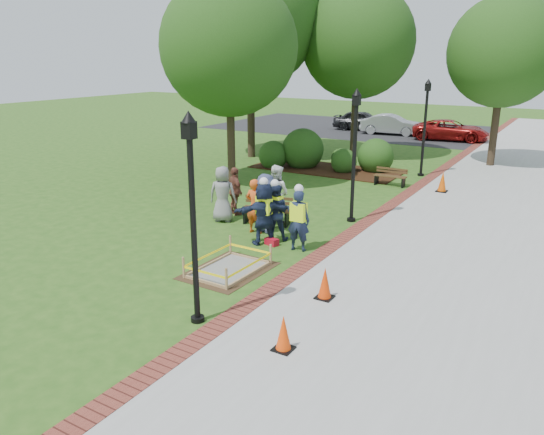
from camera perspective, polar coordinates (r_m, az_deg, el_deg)
The scene contains 35 objects.
ground at distance 14.02m, azimuth -4.30°, elevation -4.84°, with size 100.00×100.00×0.00m, color #285116.
sidewalk at distance 21.38m, azimuth 23.13°, elevation 1.56°, with size 6.00×60.00×0.02m, color #9E9E99.
brick_edging at distance 22.01m, azimuth 14.79°, elevation 2.81°, with size 0.50×60.00×0.03m, color maroon.
mulch_bed at distance 25.47m, azimuth 5.82°, elevation 5.19°, with size 7.00×3.00×0.05m, color #381E0F.
parking_lot at distance 38.68m, azimuth 19.66°, elevation 8.33°, with size 36.00×12.00×0.01m, color black.
wet_concrete_pad at distance 13.41m, azimuth -4.69°, elevation -4.82°, with size 1.75×2.34×0.55m.
bench_near at distance 17.06m, azimuth -0.55°, elevation 0.21°, with size 1.67×0.91×0.86m.
bench_far at distance 22.68m, azimuth 12.57°, elevation 3.94°, with size 1.34×0.48×0.72m.
cone_front at distance 9.91m, azimuth 1.24°, elevation -12.39°, with size 0.36×0.36×0.71m.
cone_back at distance 11.90m, azimuth 5.71°, elevation -7.12°, with size 0.38×0.38×0.75m.
cone_far at distance 22.09m, azimuth 17.86°, elevation 3.63°, with size 0.42×0.42×0.83m.
toolbox at distance 15.20m, azimuth -0.03°, elevation -2.62°, with size 0.39×0.22×0.20m, color #B80E21.
lamp_near at distance 10.25m, azimuth -8.55°, elevation 1.38°, with size 0.28×0.28×4.26m.
lamp_mid at distance 17.04m, azimuth 8.87°, elevation 7.61°, with size 0.28×0.28×4.26m.
lamp_far at distance 24.56m, azimuth 16.15°, elevation 10.00°, with size 0.28×0.28×4.26m.
tree_left at distance 21.86m, azimuth -4.65°, elevation 17.81°, with size 5.43×5.43×8.25m.
tree_back at distance 28.42m, azimuth 9.24°, elevation 18.17°, with size 5.70×5.70×8.74m.
tree_right at distance 27.99m, azimuth 23.67°, elevation 15.99°, with size 5.14×5.14×7.95m.
tree_far at distance 28.28m, azimuth -2.39°, elevation 20.71°, with size 6.97×6.97×10.52m.
shrub_a at distance 25.81m, azimuth 0.13°, elevation 5.39°, with size 1.41×1.41×1.41m, color #204714.
shrub_b at distance 25.98m, azimuth 3.29°, elevation 5.44°, with size 2.03×2.03×2.03m, color #204714.
shrub_c at distance 24.99m, azimuth 7.69°, elevation 4.85°, with size 1.19×1.19×1.19m, color #204714.
shrub_d at distance 25.41m, azimuth 10.98°, elevation 4.89°, with size 1.67×1.67×1.67m, color #204714.
shrub_e at distance 26.57m, azimuth 7.32°, elevation 5.59°, with size 0.91×0.91×0.91m, color #204714.
casual_person_a at distance 17.25m, azimuth -5.32°, elevation 2.52°, with size 0.67×0.55×1.82m.
casual_person_b at distance 16.03m, azimuth -1.85°, elevation 1.21°, with size 0.54×0.35×1.69m.
casual_person_c at distance 17.16m, azimuth 0.46°, elevation 2.61°, with size 0.64×0.46×1.87m.
casual_person_d at distance 17.94m, azimuth -4.00°, elevation 2.83°, with size 0.62×0.55×1.64m.
casual_person_e at distance 16.06m, azimuth -0.70°, elevation 1.50°, with size 0.59×0.38×1.82m.
hivis_worker_a at distance 15.04m, azimuth -0.87°, elevation 0.66°, with size 0.68×0.67×1.96m.
hivis_worker_b at distance 14.55m, azimuth 2.86°, elevation -0.06°, with size 0.61×0.44×1.89m.
hivis_worker_c at distance 15.40m, azimuth 0.32°, elevation 0.80°, with size 0.63×0.55×1.82m.
parked_car_a at distance 39.54m, azimuth 9.63°, elevation 9.23°, with size 4.70×2.04×1.53m, color black.
parked_car_b at distance 37.76m, azimuth 12.64°, elevation 8.70°, with size 4.52×1.97×1.47m, color #A5A5AA.
parked_car_c at distance 36.15m, azimuth 18.56°, elevation 7.88°, with size 4.33×1.88×1.41m, color maroon.
Camera 1 is at (7.59, -10.57, 5.21)m, focal length 35.00 mm.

